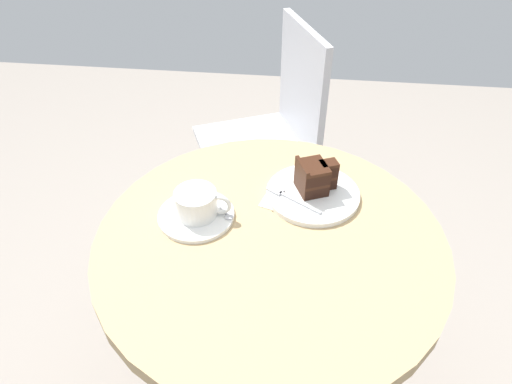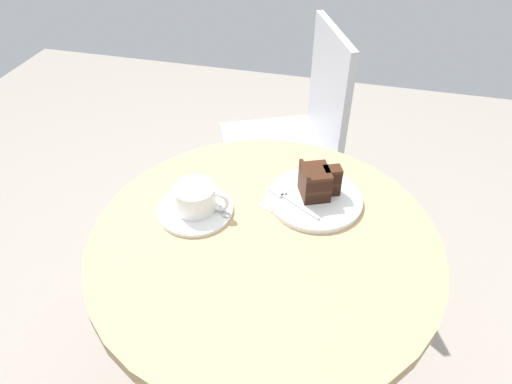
{
  "view_description": "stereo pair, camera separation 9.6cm",
  "coord_description": "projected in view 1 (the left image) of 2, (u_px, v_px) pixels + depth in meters",
  "views": [
    {
      "loc": [
        0.04,
        -0.65,
        1.37
      ],
      "look_at": [
        -0.04,
        0.09,
        0.75
      ],
      "focal_mm": 32.0,
      "sensor_mm": 36.0,
      "label": 1
    },
    {
      "loc": [
        0.14,
        -0.63,
        1.37
      ],
      "look_at": [
        -0.04,
        0.09,
        0.75
      ],
      "focal_mm": 32.0,
      "sensor_mm": 36.0,
      "label": 2
    }
  ],
  "objects": [
    {
      "name": "cafe_table",
      "position": [
        269.0,
        275.0,
        1.0
      ],
      "size": [
        0.71,
        0.71,
        0.71
      ],
      "color": "tan",
      "rests_on": "ground"
    },
    {
      "name": "saucer",
      "position": [
        196.0,
        215.0,
        0.96
      ],
      "size": [
        0.16,
        0.16,
        0.01
      ],
      "color": "white",
      "rests_on": "cafe_table"
    },
    {
      "name": "coffee_cup",
      "position": [
        197.0,
        203.0,
        0.94
      ],
      "size": [
        0.12,
        0.09,
        0.06
      ],
      "color": "white",
      "rests_on": "saucer"
    },
    {
      "name": "teaspoon",
      "position": [
        223.0,
        210.0,
        0.96
      ],
      "size": [
        0.06,
        0.08,
        0.0
      ],
      "rotation": [
        0.0,
        0.0,
        5.36
      ],
      "color": "#B7B7BC",
      "rests_on": "saucer"
    },
    {
      "name": "cake_plate",
      "position": [
        313.0,
        194.0,
        1.01
      ],
      "size": [
        0.21,
        0.21,
        0.01
      ],
      "color": "white",
      "rests_on": "cafe_table"
    },
    {
      "name": "cake_slice",
      "position": [
        314.0,
        177.0,
        0.99
      ],
      "size": [
        0.1,
        0.08,
        0.08
      ],
      "rotation": [
        0.0,
        0.0,
        0.4
      ],
      "color": "black",
      "rests_on": "cake_plate"
    },
    {
      "name": "fork",
      "position": [
        287.0,
        196.0,
        0.99
      ],
      "size": [
        0.13,
        0.09,
        0.0
      ],
      "rotation": [
        0.0,
        0.0,
        2.58
      ],
      "color": "#B7B7BC",
      "rests_on": "cake_plate"
    },
    {
      "name": "napkin",
      "position": [
        302.0,
        196.0,
        1.01
      ],
      "size": [
        0.17,
        0.17,
        0.0
      ],
      "rotation": [
        0.0,
        0.0,
        5.98
      ],
      "color": "silver",
      "rests_on": "cafe_table"
    },
    {
      "name": "cafe_chair",
      "position": [
        276.0,
        125.0,
        1.64
      ],
      "size": [
        0.5,
        0.5,
        0.85
      ],
      "rotation": [
        0.0,
        0.0,
        5.13
      ],
      "color": "#BCBCC1",
      "rests_on": "ground"
    }
  ]
}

